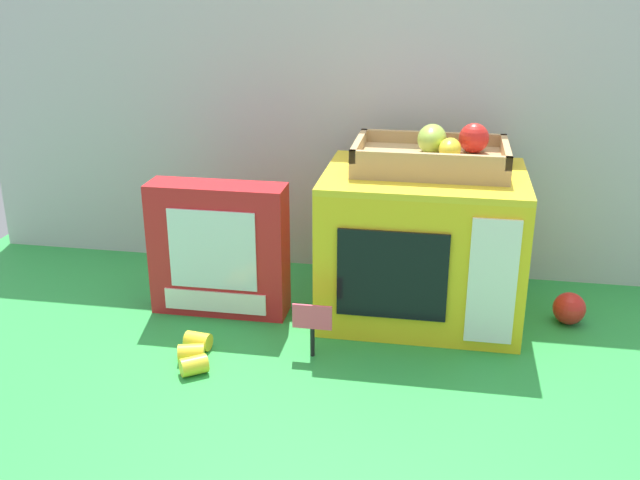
{
  "coord_description": "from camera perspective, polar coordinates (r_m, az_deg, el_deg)",
  "views": [
    {
      "loc": [
        0.25,
        -1.29,
        0.65
      ],
      "look_at": [
        0.02,
        0.02,
        0.15
      ],
      "focal_mm": 41.18,
      "sensor_mm": 36.0,
      "label": 1
    }
  ],
  "objects": [
    {
      "name": "ground_plane",
      "position": [
        1.47,
        -0.85,
        -5.73
      ],
      "size": [
        1.7,
        1.7,
        0.0
      ],
      "primitive_type": "plane",
      "color": "green",
      "rests_on": "ground"
    },
    {
      "name": "display_back_panel",
      "position": [
        1.62,
        0.89,
        8.2
      ],
      "size": [
        1.61,
        0.03,
        0.61
      ],
      "primitive_type": "cube",
      "color": "#B7BABF",
      "rests_on": "ground"
    },
    {
      "name": "toy_microwave",
      "position": [
        1.43,
        7.91,
        -0.35
      ],
      "size": [
        0.38,
        0.3,
        0.29
      ],
      "color": "yellow",
      "rests_on": "ground"
    },
    {
      "name": "food_groups_crate",
      "position": [
        1.41,
        8.9,
        6.5
      ],
      "size": [
        0.29,
        0.19,
        0.09
      ],
      "color": "tan",
      "rests_on": "toy_microwave"
    },
    {
      "name": "cookie_set_box",
      "position": [
        1.44,
        -7.87,
        -0.73
      ],
      "size": [
        0.27,
        0.08,
        0.26
      ],
      "color": "red",
      "rests_on": "ground"
    },
    {
      "name": "price_sign",
      "position": [
        1.29,
        -0.61,
        -6.42
      ],
      "size": [
        0.07,
        0.01,
        0.1
      ],
      "color": "black",
      "rests_on": "ground"
    },
    {
      "name": "loose_toy_banana",
      "position": [
        1.32,
        -9.73,
        -8.64
      ],
      "size": [
        0.07,
        0.13,
        0.03
      ],
      "color": "yellow",
      "rests_on": "ground"
    },
    {
      "name": "loose_toy_apple",
      "position": [
        1.5,
        18.8,
        -5.05
      ],
      "size": [
        0.06,
        0.06,
        0.06
      ],
      "primitive_type": "sphere",
      "color": "red",
      "rests_on": "ground"
    }
  ]
}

